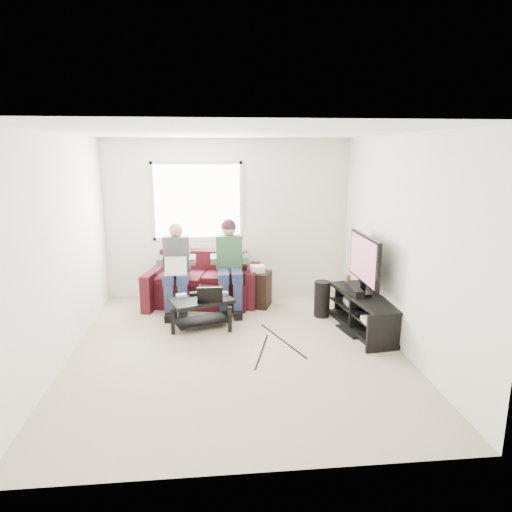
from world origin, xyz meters
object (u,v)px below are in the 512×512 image
object	(u,v)px
tv	(364,261)
coffee_table	(202,306)
end_table	(258,288)
tv_stand	(364,314)
sofa	(204,285)
subwoofer	(322,299)

from	to	relation	value
tv	coffee_table	bearing A→B (deg)	174.49
coffee_table	end_table	size ratio (longest dim) A/B	1.44
coffee_table	end_table	bearing A→B (deg)	43.00
coffee_table	tv	world-z (taller)	tv
tv_stand	tv	world-z (taller)	tv
sofa	tv_stand	world-z (taller)	sofa
sofa	tv	bearing A→B (deg)	-29.89
tv	tv_stand	bearing A→B (deg)	-88.53
tv_stand	subwoofer	world-z (taller)	subwoofer
coffee_table	tv_stand	distance (m)	2.23
end_table	sofa	bearing A→B (deg)	164.11
subwoofer	end_table	xyz separation A→B (m)	(-0.90, 0.55, 0.03)
sofa	tv	world-z (taller)	tv
subwoofer	tv	bearing A→B (deg)	-46.36
tv	end_table	distance (m)	1.81
tv_stand	tv	bearing A→B (deg)	91.47
end_table	tv	bearing A→B (deg)	-37.08
sofa	end_table	bearing A→B (deg)	-15.89
tv	end_table	world-z (taller)	tv
sofa	end_table	distance (m)	0.87
sofa	tv_stand	distance (m)	2.57
sofa	end_table	world-z (taller)	sofa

